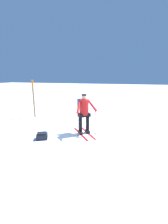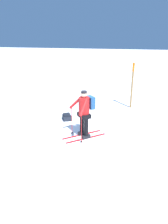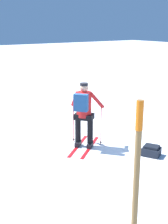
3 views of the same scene
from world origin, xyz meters
name	(u,v)px [view 2 (image 2 of 3)]	position (x,y,z in m)	size (l,w,h in m)	color
ground_plane	(75,139)	(0.00, 0.00, 0.00)	(80.00, 80.00, 0.00)	white
skier	(85,111)	(-0.25, 0.29, 1.01)	(1.32, 1.50, 1.72)	red
dropped_backpack	(67,117)	(-1.66, -0.76, 0.12)	(0.53, 0.50, 0.26)	black
trail_marker	(132,82)	(-3.84, 1.93, 1.29)	(0.10, 0.10, 2.22)	olive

